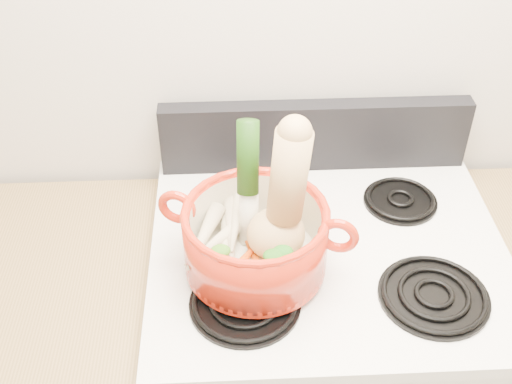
{
  "coord_description": "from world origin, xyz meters",
  "views": [
    {
      "loc": [
        -0.21,
        0.39,
        1.93
      ],
      "look_at": [
        -0.16,
        1.31,
        1.18
      ],
      "focal_mm": 45.0,
      "sensor_mm": 36.0,
      "label": 1
    }
  ],
  "objects_px": {
    "dutch_oven": "(256,239)",
    "leek": "(248,184)",
    "stove_body": "(316,378)",
    "squash": "(277,197)"
  },
  "relations": [
    {
      "from": "dutch_oven",
      "to": "leek",
      "type": "relative_size",
      "value": 1.02
    },
    {
      "from": "stove_body",
      "to": "squash",
      "type": "xyz_separation_m",
      "value": [
        -0.12,
        -0.06,
        0.69
      ]
    },
    {
      "from": "stove_body",
      "to": "squash",
      "type": "relative_size",
      "value": 3.06
    },
    {
      "from": "stove_body",
      "to": "squash",
      "type": "distance_m",
      "value": 0.7
    },
    {
      "from": "stove_body",
      "to": "dutch_oven",
      "type": "relative_size",
      "value": 3.15
    },
    {
      "from": "squash",
      "to": "stove_body",
      "type": "bearing_deg",
      "value": 23.52
    },
    {
      "from": "dutch_oven",
      "to": "leek",
      "type": "bearing_deg",
      "value": 119.67
    },
    {
      "from": "stove_body",
      "to": "leek",
      "type": "relative_size",
      "value": 3.23
    },
    {
      "from": "stove_body",
      "to": "dutch_oven",
      "type": "xyz_separation_m",
      "value": [
        -0.16,
        -0.07,
        0.58
      ]
    },
    {
      "from": "stove_body",
      "to": "squash",
      "type": "height_order",
      "value": "squash"
    }
  ]
}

